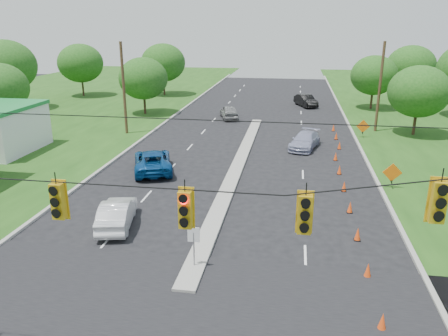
# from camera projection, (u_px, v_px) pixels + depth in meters

# --- Properties ---
(curb_left) EXTENTS (0.25, 110.00, 0.16)m
(curb_left) POSITION_uv_depth(u_px,v_px,m) (150.00, 134.00, 43.86)
(curb_left) COLOR gray
(curb_left) RESTS_ON ground
(curb_right) EXTENTS (0.25, 110.00, 0.16)m
(curb_right) POSITION_uv_depth(u_px,v_px,m) (357.00, 143.00, 40.79)
(curb_right) COLOR gray
(curb_right) RESTS_ON ground
(median) EXTENTS (1.00, 34.00, 0.18)m
(median) POSITION_uv_depth(u_px,v_px,m) (238.00, 167.00, 33.89)
(median) COLOR gray
(median) RESTS_ON ground
(median_sign) EXTENTS (0.55, 0.06, 2.05)m
(median_sign) POSITION_uv_depth(u_px,v_px,m) (194.00, 239.00, 19.37)
(median_sign) COLOR gray
(median_sign) RESTS_ON ground
(signal_span) EXTENTS (25.60, 0.32, 9.00)m
(signal_span) POSITION_uv_depth(u_px,v_px,m) (130.00, 243.00, 11.72)
(signal_span) COLOR #422D1C
(signal_span) RESTS_ON ground
(utility_pole_far_left) EXTENTS (0.28, 0.28, 9.00)m
(utility_pole_far_left) POSITION_uv_depth(u_px,v_px,m) (124.00, 89.00, 42.81)
(utility_pole_far_left) COLOR #422D1C
(utility_pole_far_left) RESTS_ON ground
(utility_pole_far_right) EXTENTS (0.28, 0.28, 9.00)m
(utility_pole_far_right) POSITION_uv_depth(u_px,v_px,m) (380.00, 88.00, 43.70)
(utility_pole_far_right) COLOR #422D1C
(utility_pole_far_right) RESTS_ON ground
(cone_0) EXTENTS (0.32, 0.32, 0.70)m
(cone_0) POSITION_uv_depth(u_px,v_px,m) (382.00, 321.00, 15.74)
(cone_0) COLOR #FD4C13
(cone_0) RESTS_ON ground
(cone_1) EXTENTS (0.32, 0.32, 0.70)m
(cone_1) POSITION_uv_depth(u_px,v_px,m) (368.00, 270.00, 19.02)
(cone_1) COLOR #FD4C13
(cone_1) RESTS_ON ground
(cone_2) EXTENTS (0.32, 0.32, 0.70)m
(cone_2) POSITION_uv_depth(u_px,v_px,m) (358.00, 234.00, 22.31)
(cone_2) COLOR #FD4C13
(cone_2) RESTS_ON ground
(cone_3) EXTENTS (0.32, 0.32, 0.70)m
(cone_3) POSITION_uv_depth(u_px,v_px,m) (350.00, 207.00, 25.59)
(cone_3) COLOR #FD4C13
(cone_3) RESTS_ON ground
(cone_4) EXTENTS (0.32, 0.32, 0.70)m
(cone_4) POSITION_uv_depth(u_px,v_px,m) (344.00, 186.00, 28.87)
(cone_4) COLOR #FD4C13
(cone_4) RESTS_ON ground
(cone_5) EXTENTS (0.32, 0.32, 0.70)m
(cone_5) POSITION_uv_depth(u_px,v_px,m) (340.00, 170.00, 32.15)
(cone_5) COLOR #FD4C13
(cone_5) RESTS_ON ground
(cone_6) EXTENTS (0.32, 0.32, 0.70)m
(cone_6) POSITION_uv_depth(u_px,v_px,m) (336.00, 156.00, 35.43)
(cone_6) COLOR #FD4C13
(cone_6) RESTS_ON ground
(cone_7) EXTENTS (0.32, 0.32, 0.70)m
(cone_7) POSITION_uv_depth(u_px,v_px,m) (339.00, 145.00, 38.62)
(cone_7) COLOR #FD4C13
(cone_7) RESTS_ON ground
(cone_8) EXTENTS (0.32, 0.32, 0.70)m
(cone_8) POSITION_uv_depth(u_px,v_px,m) (336.00, 136.00, 41.90)
(cone_8) COLOR #FD4C13
(cone_8) RESTS_ON ground
(cone_9) EXTENTS (0.32, 0.32, 0.70)m
(cone_9) POSITION_uv_depth(u_px,v_px,m) (333.00, 128.00, 45.18)
(cone_9) COLOR #FD4C13
(cone_9) RESTS_ON ground
(work_sign_1) EXTENTS (1.27, 0.58, 1.37)m
(work_sign_1) POSITION_uv_depth(u_px,v_px,m) (392.00, 173.00, 29.09)
(work_sign_1) COLOR black
(work_sign_1) RESTS_ON ground
(work_sign_2) EXTENTS (1.27, 0.58, 1.37)m
(work_sign_2) POSITION_uv_depth(u_px,v_px,m) (363.00, 127.00, 42.21)
(work_sign_2) COLOR black
(work_sign_2) RESTS_ON ground
(tree_3) EXTENTS (7.56, 7.56, 8.82)m
(tree_3) POSITION_uv_depth(u_px,v_px,m) (5.00, 66.00, 54.81)
(tree_3) COLOR black
(tree_3) RESTS_ON ground
(tree_4) EXTENTS (6.72, 6.72, 7.84)m
(tree_4) POSITION_uv_depth(u_px,v_px,m) (80.00, 63.00, 65.64)
(tree_4) COLOR black
(tree_4) RESTS_ON ground
(tree_5) EXTENTS (5.88, 5.88, 6.86)m
(tree_5) POSITION_uv_depth(u_px,v_px,m) (143.00, 78.00, 52.46)
(tree_5) COLOR black
(tree_5) RESTS_ON ground
(tree_6) EXTENTS (6.72, 6.72, 7.84)m
(tree_6) POSITION_uv_depth(u_px,v_px,m) (163.00, 63.00, 66.63)
(tree_6) COLOR black
(tree_6) RESTS_ON ground
(tree_9) EXTENTS (5.88, 5.88, 6.86)m
(tree_9) POSITION_uv_depth(u_px,v_px,m) (419.00, 92.00, 42.28)
(tree_9) COLOR black
(tree_9) RESTS_ON ground
(tree_11) EXTENTS (6.72, 6.72, 7.84)m
(tree_11) POSITION_uv_depth(u_px,v_px,m) (411.00, 66.00, 61.16)
(tree_11) COLOR black
(tree_11) RESTS_ON ground
(tree_12) EXTENTS (5.88, 5.88, 6.86)m
(tree_12) POSITION_uv_depth(u_px,v_px,m) (374.00, 75.00, 55.71)
(tree_12) COLOR black
(tree_12) RESTS_ON ground
(white_sedan) EXTENTS (2.48, 4.71, 1.48)m
(white_sedan) POSITION_uv_depth(u_px,v_px,m) (117.00, 213.00, 23.79)
(white_sedan) COLOR silver
(white_sedan) RESTS_ON ground
(blue_pickup) EXTENTS (4.44, 6.33, 1.60)m
(blue_pickup) POSITION_uv_depth(u_px,v_px,m) (153.00, 161.00, 32.75)
(blue_pickup) COLOR navy
(blue_pickup) RESTS_ON ground
(silver_car_far) EXTENTS (3.17, 5.24, 1.42)m
(silver_car_far) POSITION_uv_depth(u_px,v_px,m) (305.00, 141.00, 38.74)
(silver_car_far) COLOR #989BBA
(silver_car_far) RESTS_ON ground
(silver_car_oncoming) EXTENTS (3.03, 4.88, 1.55)m
(silver_car_oncoming) POSITION_uv_depth(u_px,v_px,m) (229.00, 112.00, 51.07)
(silver_car_oncoming) COLOR gray
(silver_car_oncoming) RESTS_ON ground
(dark_car_receding) EXTENTS (3.35, 5.06, 1.58)m
(dark_car_receding) POSITION_uv_depth(u_px,v_px,m) (306.00, 101.00, 58.60)
(dark_car_receding) COLOR black
(dark_car_receding) RESTS_ON ground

